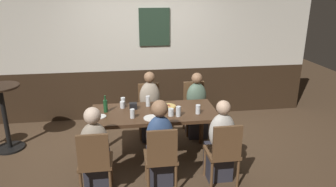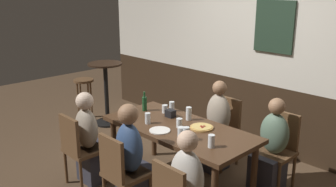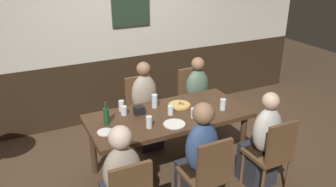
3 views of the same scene
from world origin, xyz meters
name	(u,v)px [view 1 (image 1 of 3)]	position (x,y,z in m)	size (l,w,h in m)	color
ground_plane	(155,157)	(0.00, 0.00, 0.00)	(12.00, 12.00, 0.00)	#4C3826
wall_back	(145,51)	(0.00, 1.65, 1.30)	(6.40, 0.13, 2.60)	#332316
dining_table	(154,117)	(0.00, 0.00, 0.66)	(1.80, 0.83, 0.74)	#472D1C
chair_left_near	(95,160)	(-0.79, -0.83, 0.50)	(0.40, 0.40, 0.88)	brown
chair_right_near	(224,151)	(0.79, -0.83, 0.50)	(0.40, 0.40, 0.88)	brown
chair_right_far	(195,104)	(0.79, 0.83, 0.50)	(0.40, 0.40, 0.88)	brown
chair_mid_near	(161,155)	(0.00, -0.83, 0.50)	(0.40, 0.40, 0.88)	brown
chair_mid_far	(149,107)	(0.00, 0.83, 0.50)	(0.40, 0.40, 0.88)	brown
person_left_near	(96,155)	(-0.79, -0.67, 0.47)	(0.34, 0.37, 1.12)	#2D2D38
person_right_near	(220,146)	(0.79, -0.67, 0.47)	(0.34, 0.37, 1.12)	#2D2D38
person_right_far	(197,110)	(0.79, 0.67, 0.46)	(0.34, 0.37, 1.10)	#2D2D38
person_mid_near	(160,149)	(0.00, -0.67, 0.50)	(0.34, 0.37, 1.17)	#2D2D38
person_mid_far	(150,111)	(0.00, 0.67, 0.48)	(0.34, 0.37, 1.14)	#2D2D38
pizza	(167,106)	(0.21, 0.14, 0.75)	(0.26, 0.26, 0.03)	tan
pint_glass_amber	(198,110)	(0.61, -0.17, 0.80)	(0.07, 0.07, 0.13)	silver
beer_glass_half	(148,101)	(-0.07, 0.23, 0.81)	(0.07, 0.07, 0.16)	silver
tumbler_short	(178,112)	(0.32, -0.22, 0.80)	(0.07, 0.07, 0.14)	silver
beer_glass_tall	(122,105)	(-0.45, 0.21, 0.79)	(0.07, 0.07, 0.10)	silver
tumbler_water	(132,114)	(-0.32, -0.19, 0.80)	(0.06, 0.06, 0.13)	silver
pint_glass_stout	(155,109)	(0.02, -0.01, 0.79)	(0.07, 0.07, 0.10)	silver
pint_glass_pale	(171,113)	(0.22, -0.19, 0.79)	(0.08, 0.08, 0.11)	silver
highball_clear	(123,102)	(-0.44, 0.32, 0.80)	(0.07, 0.07, 0.12)	silver
beer_bottle_green	(106,106)	(-0.69, 0.08, 0.84)	(0.06, 0.06, 0.25)	#194723
plate_white_large	(152,118)	(-0.05, -0.25, 0.75)	(0.23, 0.23, 0.01)	white
plate_white_small	(100,116)	(-0.76, -0.09, 0.75)	(0.16, 0.16, 0.01)	white
condiment_caddy	(133,106)	(-0.29, 0.15, 0.79)	(0.11, 0.09, 0.09)	black
side_bar_table	(4,113)	(-2.26, 0.58, 0.62)	(0.56, 0.56, 1.05)	black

